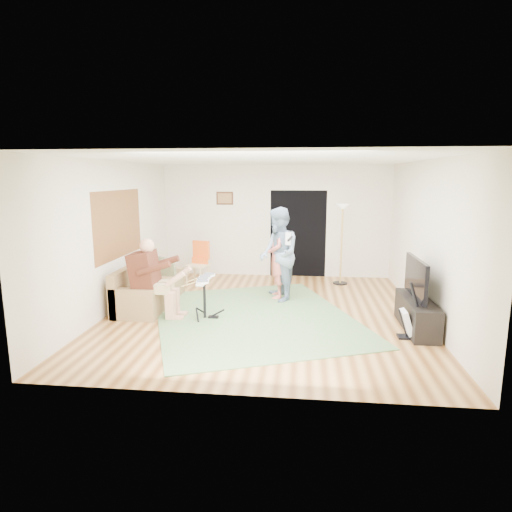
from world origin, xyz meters
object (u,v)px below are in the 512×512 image
Objects in this scene: dining_chair at (198,269)px; tv_cabinet at (417,314)px; torchiere_lamp at (342,230)px; guitar_spare at (407,322)px; drum_kit at (205,300)px; guitarist at (279,254)px; sofa at (146,292)px; singer at (278,256)px; television at (416,278)px.

tv_cabinet is (4.19, -2.48, -0.10)m from dining_chair.
torchiere_lamp is at bearing 108.43° from tv_cabinet.
dining_chair is (-3.95, 2.89, 0.10)m from guitar_spare.
drum_kit is 3.50m from tv_cabinet.
guitarist reaches higher than torchiere_lamp.
sofa is 4.86m from tv_cabinet.
drum_kit is at bearing -26.81° from sofa.
sofa is 1.38× the size of tv_cabinet.
tv_cabinet is (2.30, -1.43, -0.67)m from guitarist.
guitar_spare is (2.08, -2.02, -0.60)m from singer.
television is (-0.05, 0.00, 0.60)m from tv_cabinet.
sofa is at bearing 153.19° from drum_kit.
dining_chair is (-0.69, 2.32, 0.02)m from drum_kit.
sofa is 2.59× the size of drum_kit.
guitar_spare is 0.89× the size of dining_chair.
guitar_spare is 0.75m from television.
torchiere_lamp reaches higher than television.
sofa is at bearing -79.53° from singer.
dining_chair is (-1.86, 0.88, -0.50)m from singer.
dining_chair is at bearing 106.54° from drum_kit.
tv_cabinet is at bearing 0.00° from television.
television is (2.27, -1.61, 0.00)m from singer.
tv_cabinet is at bearing 47.90° from singer.
guitar_spare reaches higher than tv_cabinet.
sofa is 1.63× the size of television.
torchiere_lamp reaches higher than dining_chair.
drum_kit is 0.63× the size of television.
dining_chair reaches higher than drum_kit.
guitar_spare is 0.63× the size of tv_cabinet.
guitarist reaches higher than guitar_spare.
guitarist reaches higher than singer.
guitarist is 1.87× the size of dining_chair.
guitar_spare reaches higher than sofa.
sofa is 2.65m from singer.
dining_chair is at bearing 149.34° from tv_cabinet.
torchiere_lamp is at bearing 125.82° from singer.
sofa reaches higher than drum_kit.
guitarist is 2.00m from torchiere_lamp.
torchiere_lamp is at bearing 102.32° from guitar_spare.
guitar_spare is at bearing -77.68° from torchiere_lamp.
guitar_spare is at bearing -9.97° from drum_kit.
singer is 1.91m from torchiere_lamp.
dining_chair is 0.70× the size of tv_cabinet.
tv_cabinet is (0.96, -2.89, -1.00)m from torchiere_lamp.
torchiere_lamp is 1.54× the size of television.
torchiere_lamp is (2.54, 2.72, 0.92)m from drum_kit.
drum_kit is 0.53× the size of tv_cabinet.
dining_chair is (-1.89, 1.05, -0.57)m from guitarist.
singer is 1.43× the size of television.
guitar_spare is 0.48× the size of torchiere_lamp.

